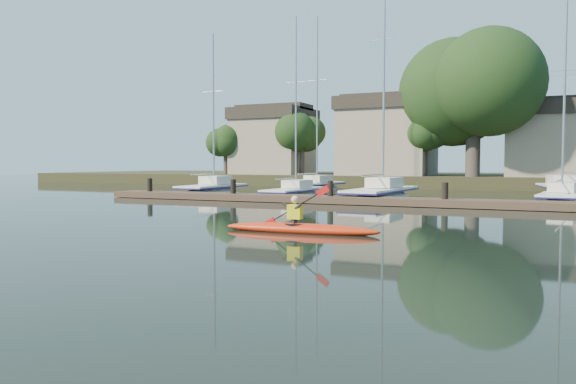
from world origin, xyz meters
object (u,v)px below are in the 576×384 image
at_px(sailboat_1, 294,200).
at_px(sailboat_3, 561,207).
at_px(sailboat_2, 381,203).
at_px(sailboat_7, 563,198).
at_px(kayak, 299,226).
at_px(sailboat_0, 212,197).
at_px(sailboat_5, 316,193).
at_px(dock, 385,201).

distance_m(sailboat_1, sailboat_3, 15.20).
relative_size(sailboat_2, sailboat_7, 1.12).
xyz_separation_m(kayak, sailboat_0, (-13.97, 17.25, -0.40)).
xyz_separation_m(sailboat_3, sailboat_5, (-17.13, 7.56, -0.01)).
relative_size(dock, sailboat_7, 2.36).
bearing_deg(sailboat_5, sailboat_0, -116.89).
bearing_deg(sailboat_7, sailboat_5, 172.19).
distance_m(sailboat_0, sailboat_7, 23.62).
xyz_separation_m(sailboat_1, sailboat_5, (-1.96, 8.56, -0.01)).
relative_size(sailboat_0, sailboat_1, 0.99).
bearing_deg(kayak, sailboat_3, 62.42).
relative_size(sailboat_1, sailboat_7, 0.87).
bearing_deg(sailboat_2, kayak, -79.96).
xyz_separation_m(kayak, sailboat_1, (-7.39, 16.40, -0.36)).
height_order(sailboat_0, sailboat_7, sailboat_7).
distance_m(sailboat_3, sailboat_7, 8.26).
height_order(sailboat_0, sailboat_1, sailboat_1).
xyz_separation_m(sailboat_0, sailboat_1, (6.58, -0.85, 0.03)).
xyz_separation_m(sailboat_0, sailboat_3, (21.75, 0.15, 0.03)).
xyz_separation_m(kayak, sailboat_3, (7.78, 17.40, -0.37)).
height_order(sailboat_3, sailboat_7, sailboat_7).
bearing_deg(sailboat_1, dock, -28.73).
bearing_deg(sailboat_1, sailboat_5, 104.24).
height_order(sailboat_0, sailboat_5, sailboat_5).
bearing_deg(sailboat_7, dock, -133.23).
height_order(sailboat_2, sailboat_3, sailboat_2).
bearing_deg(sailboat_5, sailboat_3, -19.77).
relative_size(dock, sailboat_0, 2.74).
height_order(dock, sailboat_7, sailboat_7).
relative_size(sailboat_3, sailboat_5, 0.80).
height_order(sailboat_0, sailboat_3, sailboat_0).
xyz_separation_m(sailboat_0, sailboat_7, (22.08, 8.40, -0.01)).
height_order(dock, sailboat_0, sailboat_0).
xyz_separation_m(dock, sailboat_5, (-8.82, 12.53, -0.39)).
bearing_deg(sailboat_2, sailboat_1, -175.39).
bearing_deg(kayak, sailboat_2, 92.75).
bearing_deg(dock, sailboat_5, 125.14).
distance_m(sailboat_1, sailboat_7, 18.05).
bearing_deg(dock, sailboat_0, 160.28).
relative_size(kayak, sailboat_3, 0.43).
xyz_separation_m(sailboat_1, sailboat_3, (15.16, 1.00, -0.01)).
xyz_separation_m(sailboat_1, sailboat_7, (15.50, 9.25, -0.04)).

